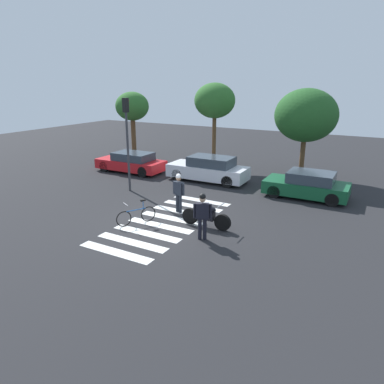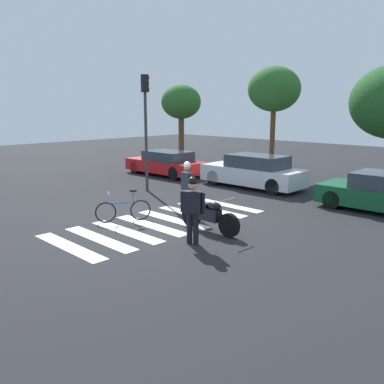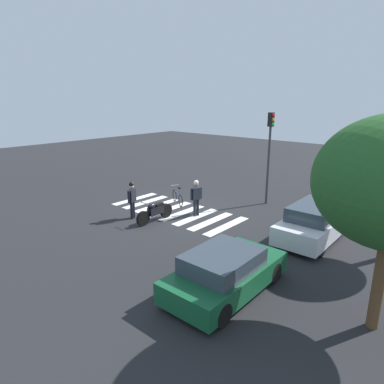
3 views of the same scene
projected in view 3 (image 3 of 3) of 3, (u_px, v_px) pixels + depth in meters
ground_plane at (176, 211)px, 16.93m from camera, size 60.00×60.00×0.00m
police_motorcycle at (155, 212)px, 15.39m from camera, size 2.10×0.62×1.05m
leaning_bicycle at (178, 197)px, 17.98m from camera, size 0.86×1.52×0.98m
officer_on_foot at (132, 197)px, 15.64m from camera, size 0.62×0.38×1.76m
officer_by_motorcycle at (196, 195)px, 15.96m from camera, size 0.65×0.30×1.76m
crosswalk_stripes at (176, 211)px, 16.93m from camera, size 2.93×6.75×0.01m
car_red_convertible at (347, 194)px, 17.67m from camera, size 4.47×1.84×1.26m
car_white_van at (316, 221)px, 13.54m from camera, size 4.67×1.83×1.45m
car_green_compact at (225, 272)px, 9.71m from camera, size 4.04×1.92×1.32m
traffic_light_pole at (270, 145)px, 17.26m from camera, size 0.28×0.35×4.78m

